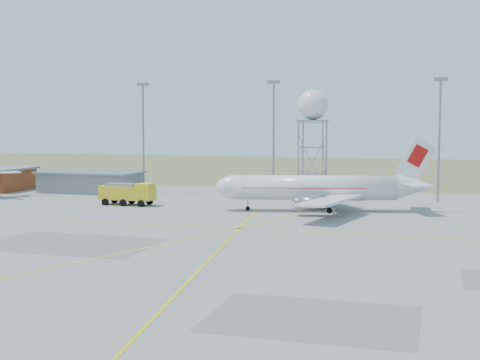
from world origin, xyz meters
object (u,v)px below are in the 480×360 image
(fire_truck, at_px, (129,194))
(baggage_tug, at_px, (142,196))
(airliner_main, at_px, (319,188))
(radar_tower, at_px, (313,138))

(fire_truck, relative_size, baggage_tug, 3.75)
(fire_truck, distance_m, baggage_tug, 8.19)
(airliner_main, relative_size, radar_tower, 1.72)
(radar_tower, relative_size, fire_truck, 2.10)
(radar_tower, distance_m, baggage_tug, 30.92)
(airliner_main, distance_m, radar_tower, 17.29)
(fire_truck, bearing_deg, baggage_tug, 101.61)
(baggage_tug, bearing_deg, fire_truck, -55.52)
(radar_tower, distance_m, fire_truck, 32.63)
(airliner_main, distance_m, baggage_tug, 32.54)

